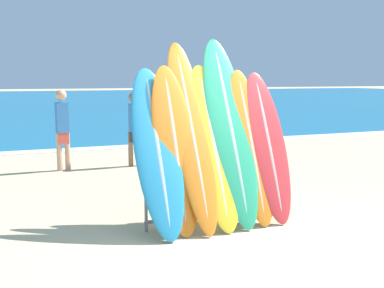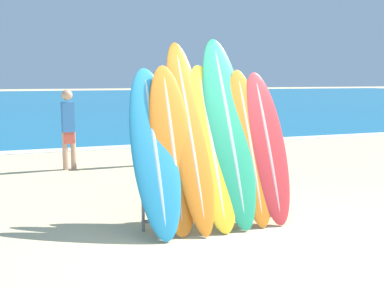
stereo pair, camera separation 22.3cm
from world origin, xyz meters
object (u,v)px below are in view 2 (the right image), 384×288
Objects in this scene: person_mid_beach at (139,126)px; person_far_left at (68,126)px; surfboard_slot_2 at (189,133)px; person_near_water at (239,120)px; surfboard_slot_6 at (267,146)px; surfboard_slot_0 at (155,150)px; surfboard_slot_4 at (229,129)px; surfboard_slot_5 at (250,145)px; surfboard_rack at (213,187)px; surfboard_slot_1 at (172,147)px; surfboard_slot_3 at (211,145)px.

person_far_left is (-1.46, 0.09, 0.04)m from person_mid_beach.
surfboard_slot_2 is 1.50× the size of person_mid_beach.
person_near_water is at bearing -169.37° from person_mid_beach.
surfboard_slot_2 is 1.20× the size of surfboard_slot_6.
surfboard_slot_6 reaches higher than person_near_water.
person_near_water reaches higher than person_far_left.
person_near_water is (3.00, 3.97, -0.07)m from surfboard_slot_0.
surfboard_slot_4 is at bearing 167.43° from surfboard_slot_6.
surfboard_slot_4 is at bearing 159.60° from surfboard_slot_5.
person_far_left reaches higher than surfboard_rack.
surfboard_slot_1 reaches higher than surfboard_rack.
surfboard_slot_3 is 1.05× the size of surfboard_slot_6.
surfboard_slot_0 reaches higher than person_far_left.
person_mid_beach is at bearing 93.94° from surfboard_slot_4.
person_mid_beach is at bearing 90.11° from surfboard_slot_3.
surfboard_slot_2 is at bearing 10.79° from surfboard_slot_0.
surfboard_slot_4 is 0.57m from surfboard_slot_6.
surfboard_slot_4 is 0.35m from surfboard_slot_5.
surfboard_slot_4 reaches higher than surfboard_slot_6.
person_far_left is (-2.25, 4.24, -0.09)m from surfboard_slot_6.
surfboard_slot_1 is 0.84× the size of surfboard_slot_4.
surfboard_rack is 0.95× the size of surfboard_slot_6.
surfboard_slot_4 is 4.37m from person_near_water.
surfboard_slot_2 is 0.54m from surfboard_slot_4.
surfboard_slot_3 is at bearing 35.18° from person_near_water.
surfboard_slot_5 is at bearing 1.74° from surfboard_rack.
surfboard_slot_1 is 1.02× the size of surfboard_slot_5.
surfboard_slot_1 is at bearing -88.46° from person_far_left.
surfboard_slot_6 is 1.14× the size of person_near_water.
surfboard_slot_5 is at bearing 111.95° from person_mid_beach.
person_mid_beach is (0.52, 4.13, -0.16)m from surfboard_slot_1.
surfboard_slot_5 is 0.25m from surfboard_slot_6.
surfboard_slot_0 is (-0.76, 0.02, 0.52)m from surfboard_rack.
surfboard_slot_2 reaches higher than person_near_water.
person_near_water is 1.05× the size of person_far_left.
surfboard_slot_4 is at bearing 5.00° from surfboard_slot_0.
person_mid_beach is at bearing 86.29° from surfboard_slot_2.
surfboard_slot_4 reaches higher than surfboard_slot_3.
surfboard_slot_2 is 0.83m from surfboard_slot_5.
surfboard_slot_4 is at bearing 6.42° from surfboard_slot_1.
person_near_water is at bearing 52.95° from surfboard_slot_0.
surfboard_slot_6 is at bearing -1.07° from surfboard_slot_1.
surfboard_slot_5 is at bearing -0.41° from surfboard_slot_1.
surfboard_rack is 4.60m from person_near_water.
person_far_left is (-0.72, 4.21, -0.11)m from surfboard_slot_0.
surfboard_slot_0 is at bearing 179.99° from surfboard_slot_1.
surfboard_slot_0 is 1.04m from surfboard_slot_4.
surfboard_slot_2 is (0.48, 0.09, 0.18)m from surfboard_slot_0.
surfboard_slot_4 is 4.49m from person_far_left.
person_far_left is (-0.95, 4.21, -0.13)m from surfboard_slot_1.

